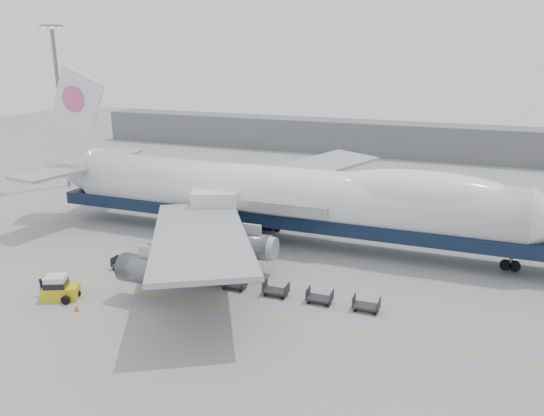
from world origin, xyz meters
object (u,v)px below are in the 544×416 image
at_px(catering_truck, 215,215).
at_px(baggage_tug, 59,289).
at_px(airliner, 287,195).
at_px(ground_worker, 42,287).

relative_size(catering_truck, baggage_tug, 1.82).
bearing_deg(baggage_tug, catering_truck, 44.95).
bearing_deg(airliner, ground_worker, -126.37).
distance_m(catering_truck, ground_worker, 20.44).
height_order(airliner, ground_worker, airliner).
xyz_separation_m(catering_truck, baggage_tug, (-6.69, -18.23, -2.46)).
bearing_deg(catering_truck, baggage_tug, -133.43).
height_order(airliner, baggage_tug, airliner).
height_order(catering_truck, ground_worker, catering_truck).
distance_m(baggage_tug, ground_worker, 1.89).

